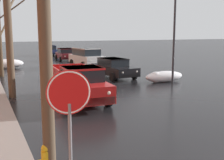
% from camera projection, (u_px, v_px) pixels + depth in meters
% --- Properties ---
extents(snow_bank_mid_block_left, '(3.12, 1.21, 0.86)m').
position_uv_depth(snow_bank_mid_block_left, '(6.00, 64.00, 26.20)').
color(snow_bank_mid_block_left, white).
rests_on(snow_bank_mid_block_left, ground).
extents(snow_bank_near_corner_right, '(2.88, 1.03, 0.74)m').
position_uv_depth(snow_bank_near_corner_right, '(163.00, 77.00, 19.12)').
color(snow_bank_near_corner_right, white).
rests_on(snow_bank_near_corner_right, ground).
extents(bare_tree_at_the_corner, '(3.77, 2.82, 7.39)m').
position_uv_depth(bare_tree_at_the_corner, '(44.00, 3.00, 6.22)').
color(bare_tree_at_the_corner, '#4C3D2D').
rests_on(bare_tree_at_the_corner, ground).
extents(bare_tree_second_along_sidewalk, '(2.11, 2.72, 7.19)m').
position_uv_depth(bare_tree_second_along_sidewalk, '(7.00, 21.00, 13.98)').
color(bare_tree_second_along_sidewalk, '#4C3D2D').
rests_on(bare_tree_second_along_sidewalk, ground).
extents(bare_tree_mid_block, '(2.09, 4.12, 6.29)m').
position_uv_depth(bare_tree_mid_block, '(0.00, 36.00, 21.00)').
color(bare_tree_mid_block, '#423323').
rests_on(bare_tree_mid_block, ground).
extents(pickup_truck_red_approaching_near_lane, '(2.36, 5.25, 1.76)m').
position_uv_depth(pickup_truck_red_approaching_near_lane, '(79.00, 84.00, 13.67)').
color(pickup_truck_red_approaching_near_lane, red).
rests_on(pickup_truck_red_approaching_near_lane, ground).
extents(sedan_black_parked_kerbside_close, '(2.19, 4.43, 1.42)m').
position_uv_depth(sedan_black_parked_kerbside_close, '(114.00, 67.00, 20.88)').
color(sedan_black_parked_kerbside_close, black).
rests_on(sedan_black_parked_kerbside_close, ground).
extents(suv_white_parked_kerbside_mid, '(2.42, 4.54, 1.82)m').
position_uv_depth(suv_white_parked_kerbside_mid, '(86.00, 57.00, 27.24)').
color(suv_white_parked_kerbside_mid, silver).
rests_on(suv_white_parked_kerbside_mid, ground).
extents(sedan_maroon_parked_far_down_block, '(2.20, 4.46, 1.42)m').
position_uv_depth(sedan_maroon_parked_far_down_block, '(66.00, 54.00, 33.64)').
color(sedan_maroon_parked_far_down_block, maroon).
rests_on(sedan_maroon_parked_far_down_block, ground).
extents(sedan_darkblue_queued_behind_truck, '(2.09, 3.98, 1.42)m').
position_uv_depth(sedan_darkblue_queued_behind_truck, '(50.00, 50.00, 40.48)').
color(sedan_darkblue_queued_behind_truck, navy).
rests_on(sedan_darkblue_queued_behind_truck, ground).
extents(fire_hydrant, '(0.42, 0.22, 0.71)m').
position_uv_depth(fire_hydrant, '(46.00, 158.00, 6.78)').
color(fire_hydrant, gold).
rests_on(fire_hydrant, ground).
extents(stop_sign_at_corner, '(0.76, 0.12, 2.73)m').
position_uv_depth(stop_sign_at_corner, '(69.00, 106.00, 4.76)').
color(stop_sign_at_corner, slate).
rests_on(stop_sign_at_corner, ground).
extents(street_lamp_post, '(0.44, 0.24, 6.73)m').
position_uv_depth(street_lamp_post, '(174.00, 26.00, 18.01)').
color(street_lamp_post, '#28282D').
rests_on(street_lamp_post, ground).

